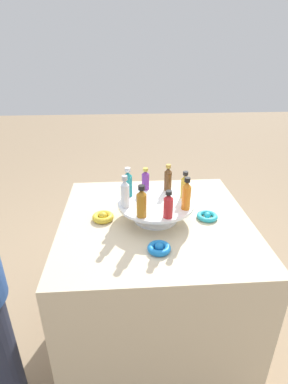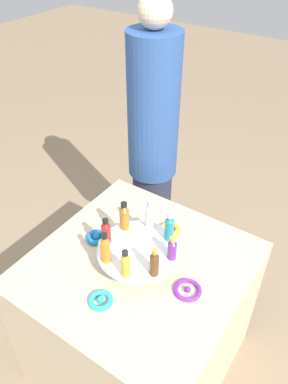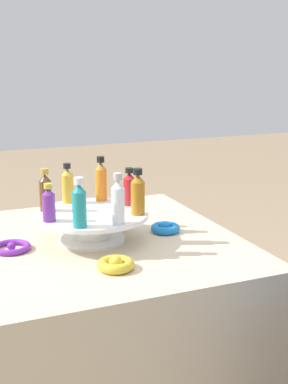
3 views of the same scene
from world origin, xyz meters
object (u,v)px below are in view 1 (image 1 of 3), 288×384
object	(u,v)px
display_stand	(156,208)
bottle_orange	(186,195)
bottle_red	(168,205)
bottle_gold	(185,186)
bottle_brown	(168,178)
ribbon_bow_gold	(103,217)
bottle_teal	(128,183)
ribbon_bow_purple	(153,194)
bottle_amber	(142,202)
ribbon_bow_blue	(159,248)
bottle_clear	(125,193)
bottle_purple	(146,180)
ribbon_bow_teal	(207,216)

from	to	relation	value
display_stand	bottle_orange	distance (m)	0.16
bottle_red	bottle_gold	bearing A→B (deg)	149.82
bottle_brown	ribbon_bow_gold	distance (m)	0.34
bottle_teal	bottle_red	size ratio (longest dim) A/B	1.17
bottle_brown	ribbon_bow_purple	xyz separation A→B (m)	(-0.11, -0.06, -0.13)
bottle_amber	ribbon_bow_blue	size ratio (longest dim) A/B	1.50
bottle_teal	bottle_orange	bearing A→B (deg)	59.82
bottle_teal	ribbon_bow_gold	world-z (taller)	bottle_teal
bottle_clear	bottle_purple	size ratio (longest dim) A/B	1.32
ribbon_bow_purple	ribbon_bow_gold	xyz separation A→B (m)	(0.22, -0.24, 0.01)
bottle_orange	bottle_purple	bearing A→B (deg)	-142.68
bottle_orange	ribbon_bow_purple	xyz separation A→B (m)	(-0.30, -0.11, -0.14)
bottle_red	ribbon_bow_purple	distance (m)	0.38
bottle_teal	bottle_clear	size ratio (longest dim) A/B	0.96
bottle_teal	bottle_amber	bearing A→B (deg)	14.82
bottle_brown	ribbon_bow_teal	distance (m)	0.24
bottle_gold	bottle_brown	bearing A→B (deg)	-142.68
bottle_teal	bottle_clear	xyz separation A→B (m)	(0.10, -0.01, 0.00)
bottle_amber	bottle_brown	size ratio (longest dim) A/B	1.06
bottle_teal	ribbon_bow_teal	size ratio (longest dim) A/B	1.45
bottle_orange	bottle_amber	bearing A→B (deg)	-75.18
bottle_brown	ribbon_bow_teal	size ratio (longest dim) A/B	1.36
display_stand	bottle_brown	size ratio (longest dim) A/B	2.62
bottle_purple	ribbon_bow_purple	size ratio (longest dim) A/B	0.99
bottle_clear	ribbon_bow_teal	xyz separation A→B (m)	(-0.02, 0.36, -0.14)
bottle_amber	ribbon_bow_blue	xyz separation A→B (m)	(0.11, 0.06, -0.13)
bottle_clear	bottle_gold	world-z (taller)	bottle_clear
bottle_teal	bottle_amber	size ratio (longest dim) A/B	1.01
bottle_red	bottle_brown	distance (m)	0.25
bottle_orange	ribbon_bow_purple	bearing A→B (deg)	-160.25
bottle_teal	ribbon_bow_gold	size ratio (longest dim) A/B	1.41
ribbon_bow_blue	bottle_gold	bearing A→B (deg)	152.15
bottle_clear	ribbon_bow_blue	bearing A→B (deg)	31.67
bottle_brown	ribbon_bow_teal	world-z (taller)	bottle_brown
display_stand	ribbon_bow_purple	world-z (taller)	display_stand
bottle_red	ribbon_bow_gold	xyz separation A→B (m)	(-0.14, -0.26, -0.12)
display_stand	ribbon_bow_teal	size ratio (longest dim) A/B	3.56
bottle_orange	ribbon_bow_gold	xyz separation A→B (m)	(-0.08, -0.35, -0.14)
bottle_amber	display_stand	bearing A→B (deg)	149.82
display_stand	bottle_purple	xyz separation A→B (m)	(-0.13, -0.03, 0.08)
bottle_teal	bottle_brown	xyz separation A→B (m)	(-0.05, 0.18, -0.00)
bottle_gold	bottle_purple	xyz separation A→B (m)	(-0.10, -0.16, -0.01)
bottle_teal	bottle_amber	xyz separation A→B (m)	(0.18, 0.05, -0.00)
ribbon_bow_blue	ribbon_bow_teal	size ratio (longest dim) A/B	0.96
bottle_teal	bottle_purple	distance (m)	0.10
display_stand	bottle_teal	bearing A→B (deg)	-120.18
bottle_clear	bottle_purple	bearing A→B (deg)	149.82
bottle_amber	ribbon_bow_teal	size ratio (longest dim) A/B	1.44
bottle_brown	bottle_purple	world-z (taller)	bottle_brown
ribbon_bow_purple	ribbon_bow_blue	world-z (taller)	ribbon_bow_blue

